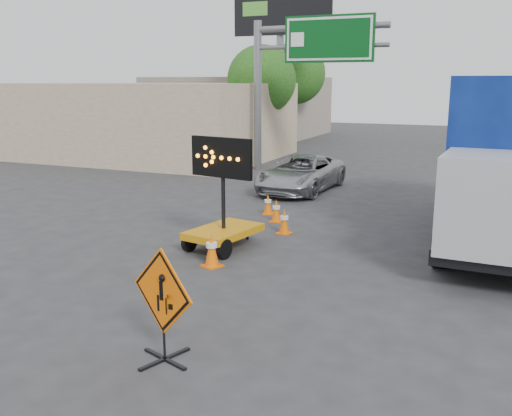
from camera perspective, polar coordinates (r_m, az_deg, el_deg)
The scene contains 15 objects.
ground at distance 9.04m, azimuth -7.54°, elevation -14.60°, with size 100.00×100.00×0.00m, color #2D2D30.
storefront_left_near at distance 32.53m, azimuth -10.75°, elevation 8.64°, with size 14.00×10.00×4.00m, color #C5AC8E.
storefront_left_far at distance 45.19m, azimuth -1.70°, elevation 10.15°, with size 12.00×10.00×4.40m, color gray.
highway_gantry at distance 26.29m, azimuth 4.41°, elevation 14.63°, with size 6.18×0.38×6.90m.
billboard at distance 35.21m, azimuth 2.61°, elevation 17.85°, with size 6.10×0.54×9.85m.
tree_left_near at distance 31.34m, azimuth 0.57°, elevation 12.67°, with size 3.71×3.71×6.03m.
tree_left_far at distance 39.16m, azimuth 3.88°, elevation 13.26°, with size 4.10×4.10×6.66m.
construction_sign at distance 8.61m, azimuth -9.31°, elevation -9.29°, with size 1.27×0.91×1.77m.
arrow_board at distance 14.22m, azimuth -3.26°, elevation -1.62°, with size 1.76×2.15×2.80m.
pickup_truck at distance 21.83m, azimuth 4.53°, elevation 3.47°, with size 2.24×4.85×1.35m, color #A5A7AC.
cone_a at distance 12.93m, azimuth -4.45°, elevation -4.16°, with size 0.53×0.53×0.80m.
cone_b at distance 14.37m, azimuth -3.68°, elevation -2.78°, with size 0.34×0.34×0.63m.
cone_c at distance 15.67m, azimuth 2.84°, elevation -1.32°, with size 0.42×0.42×0.71m.
cone_d at distance 17.00m, azimuth 2.04°, elevation -0.24°, with size 0.37×0.37×0.69m.
cone_e at distance 17.95m, azimuth 1.20°, elevation 0.42°, with size 0.44×0.44×0.67m.
Camera 1 is at (4.24, -6.85, 4.12)m, focal length 40.00 mm.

